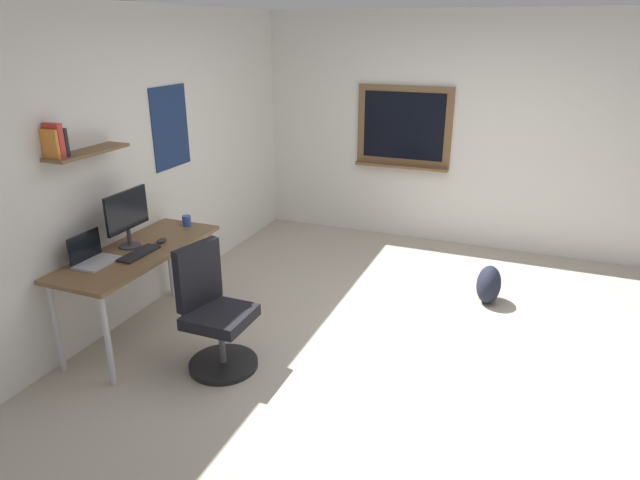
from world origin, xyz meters
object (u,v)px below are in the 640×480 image
keyboard (139,253)px  monitor_primary (127,215)px  office_chair (214,316)px  computer_mouse (161,241)px  laptop (92,256)px  backpack (489,284)px  desk (139,259)px  coffee_mug (187,221)px

keyboard → monitor_primary: bearing=56.7°
office_chair → computer_mouse: bearing=62.1°
laptop → backpack: size_ratio=0.87×
desk → computer_mouse: (0.21, -0.07, 0.10)m
office_chair → computer_mouse: size_ratio=9.13×
office_chair → laptop: bearing=100.0°
keyboard → computer_mouse: computer_mouse is taller
laptop → computer_mouse: 0.58m
computer_mouse → office_chair: bearing=-117.9°
office_chair → coffee_mug: 1.18m
keyboard → backpack: bearing=-55.2°
coffee_mug → backpack: bearing=-68.1°
coffee_mug → backpack: (1.02, -2.55, -0.62)m
laptop → keyboard: laptop is taller
backpack → monitor_primary: bearing=121.3°
computer_mouse → laptop: bearing=158.1°
desk → monitor_primary: monitor_primary is taller
desk → coffee_mug: size_ratio=16.05×
desk → backpack: 3.11m
computer_mouse → backpack: (1.46, -2.50, -0.59)m
desk → computer_mouse: 0.24m
laptop → office_chair: bearing=-80.0°
desk → laptop: (-0.33, 0.14, 0.13)m
desk → backpack: size_ratio=4.12×
coffee_mug → backpack: size_ratio=0.26×
monitor_primary → backpack: bearing=-58.7°
office_chair → desk: bearing=77.8°
backpack → keyboard: bearing=124.8°
office_chair → backpack: office_chair is taller
keyboard → coffee_mug: coffee_mug is taller
coffee_mug → keyboard: bearing=-176.0°
desk → backpack: desk is taller
desk → keyboard: keyboard is taller
keyboard → coffee_mug: bearing=4.0°
keyboard → office_chair: bearing=-97.6°
desk → office_chair: 0.84m
desk → keyboard: size_ratio=3.99×
computer_mouse → backpack: bearing=-59.8°
keyboard → coffee_mug: size_ratio=4.02×
coffee_mug → backpack: 2.82m
backpack → desk: bearing=122.9°
coffee_mug → office_chair: bearing=-136.8°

